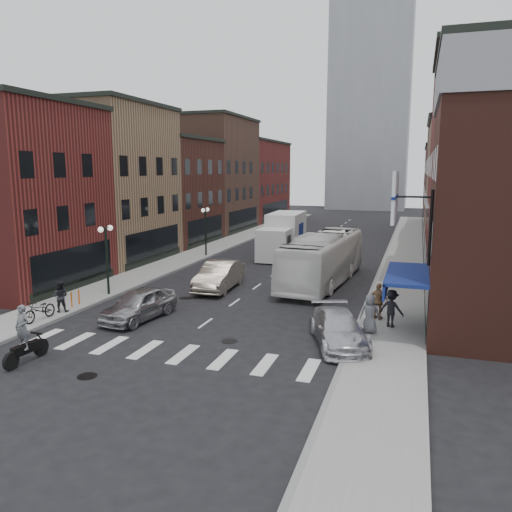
# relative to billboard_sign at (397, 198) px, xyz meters

# --- Properties ---
(ground) EXTENTS (160.00, 160.00, 0.00)m
(ground) POSITION_rel_billboard_sign_xyz_m (-8.59, -0.50, -6.13)
(ground) COLOR black
(ground) RESTS_ON ground
(sidewalk_left) EXTENTS (3.00, 74.00, 0.15)m
(sidewalk_left) POSITION_rel_billboard_sign_xyz_m (-17.09, 21.50, -6.06)
(sidewalk_left) COLOR gray
(sidewalk_left) RESTS_ON ground
(sidewalk_right) EXTENTS (3.00, 74.00, 0.15)m
(sidewalk_right) POSITION_rel_billboard_sign_xyz_m (-0.09, 21.50, -6.06)
(sidewalk_right) COLOR gray
(sidewalk_right) RESTS_ON ground
(curb_left) EXTENTS (0.20, 74.00, 0.16)m
(curb_left) POSITION_rel_billboard_sign_xyz_m (-15.59, 21.50, -6.13)
(curb_left) COLOR gray
(curb_left) RESTS_ON ground
(curb_right) EXTENTS (0.20, 74.00, 0.16)m
(curb_right) POSITION_rel_billboard_sign_xyz_m (-1.59, 21.50, -6.13)
(curb_right) COLOR gray
(curb_right) RESTS_ON ground
(crosswalk_stripes) EXTENTS (12.00, 2.20, 0.01)m
(crosswalk_stripes) POSITION_rel_billboard_sign_xyz_m (-8.59, -3.50, -6.13)
(crosswalk_stripes) COLOR silver
(crosswalk_stripes) RESTS_ON ground
(bldg_left_near) EXTENTS (10.30, 9.20, 11.30)m
(bldg_left_near) POSITION_rel_billboard_sign_xyz_m (-23.58, 4.00, -0.48)
(bldg_left_near) COLOR maroon
(bldg_left_near) RESTS_ON ground
(bldg_left_mid_a) EXTENTS (10.30, 10.20, 12.30)m
(bldg_left_mid_a) POSITION_rel_billboard_sign_xyz_m (-23.58, 13.50, 0.02)
(bldg_left_mid_a) COLOR #987754
(bldg_left_mid_a) RESTS_ON ground
(bldg_left_mid_b) EXTENTS (10.30, 10.20, 10.30)m
(bldg_left_mid_b) POSITION_rel_billboard_sign_xyz_m (-23.58, 23.50, -0.98)
(bldg_left_mid_b) COLOR #4A231A
(bldg_left_mid_b) RESTS_ON ground
(bldg_left_far_a) EXTENTS (10.30, 12.20, 13.30)m
(bldg_left_far_a) POSITION_rel_billboard_sign_xyz_m (-23.58, 34.50, 0.52)
(bldg_left_far_a) COLOR brown
(bldg_left_far_a) RESTS_ON ground
(bldg_left_far_b) EXTENTS (10.30, 16.20, 11.30)m
(bldg_left_far_b) POSITION_rel_billboard_sign_xyz_m (-23.58, 48.50, -0.48)
(bldg_left_far_b) COLOR maroon
(bldg_left_far_b) RESTS_ON ground
(bldg_right_mid_b) EXTENTS (10.30, 10.20, 11.30)m
(bldg_right_mid_b) POSITION_rel_billboard_sign_xyz_m (6.41, 23.50, -0.48)
(bldg_right_mid_b) COLOR #987754
(bldg_right_mid_b) RESTS_ON ground
(bldg_right_far_a) EXTENTS (10.30, 12.20, 12.30)m
(bldg_right_far_a) POSITION_rel_billboard_sign_xyz_m (6.41, 34.50, 0.02)
(bldg_right_far_a) COLOR brown
(bldg_right_far_a) RESTS_ON ground
(bldg_right_far_b) EXTENTS (10.30, 16.20, 10.30)m
(bldg_right_far_b) POSITION_rel_billboard_sign_xyz_m (6.41, 48.50, -0.98)
(bldg_right_far_b) COLOR #4A231A
(bldg_right_far_b) RESTS_ON ground
(awning_blue) EXTENTS (1.80, 5.00, 0.78)m
(awning_blue) POSITION_rel_billboard_sign_xyz_m (0.34, 2.00, -3.50)
(awning_blue) COLOR navy
(awning_blue) RESTS_ON ground
(billboard_sign) EXTENTS (1.52, 3.00, 3.70)m
(billboard_sign) POSITION_rel_billboard_sign_xyz_m (0.00, 0.00, 0.00)
(billboard_sign) COLOR black
(billboard_sign) RESTS_ON ground
(distant_tower) EXTENTS (14.00, 14.00, 50.00)m
(distant_tower) POSITION_rel_billboard_sign_xyz_m (-8.59, 77.50, 18.87)
(distant_tower) COLOR #9399A0
(distant_tower) RESTS_ON ground
(streetlamp_near) EXTENTS (0.32, 1.22, 4.11)m
(streetlamp_near) POSITION_rel_billboard_sign_xyz_m (-15.99, 3.50, -3.22)
(streetlamp_near) COLOR black
(streetlamp_near) RESTS_ON ground
(streetlamp_far) EXTENTS (0.32, 1.22, 4.11)m
(streetlamp_far) POSITION_rel_billboard_sign_xyz_m (-15.99, 17.50, -3.22)
(streetlamp_far) COLOR black
(streetlamp_far) RESTS_ON ground
(bike_rack) EXTENTS (0.08, 0.68, 0.80)m
(bike_rack) POSITION_rel_billboard_sign_xyz_m (-16.19, 0.80, -5.58)
(bike_rack) COLOR #D8590C
(bike_rack) RESTS_ON sidewalk_left
(box_truck) EXTENTS (2.74, 8.38, 3.61)m
(box_truck) POSITION_rel_billboard_sign_xyz_m (-9.89, 19.72, -4.35)
(box_truck) COLOR silver
(box_truck) RESTS_ON ground
(motorcycle_rider) EXTENTS (0.65, 2.24, 2.28)m
(motorcycle_rider) POSITION_rel_billboard_sign_xyz_m (-13.07, -6.17, -5.07)
(motorcycle_rider) COLOR black
(motorcycle_rider) RESTS_ON ground
(transit_bus) EXTENTS (3.70, 11.85, 3.25)m
(transit_bus) POSITION_rel_billboard_sign_xyz_m (-4.80, 10.74, -4.51)
(transit_bus) COLOR white
(transit_bus) RESTS_ON ground
(sedan_left_near) EXTENTS (2.38, 4.68, 1.53)m
(sedan_left_near) POSITION_rel_billboard_sign_xyz_m (-11.93, 0.10, -5.37)
(sedan_left_near) COLOR #A8A8AD
(sedan_left_near) RESTS_ON ground
(sedan_left_far) EXTENTS (2.07, 5.26, 1.70)m
(sedan_left_far) POSITION_rel_billboard_sign_xyz_m (-10.55, 7.11, -5.28)
(sedan_left_far) COLOR #AFA08E
(sedan_left_far) RESTS_ON ground
(curb_car) EXTENTS (3.45, 5.13, 1.38)m
(curb_car) POSITION_rel_billboard_sign_xyz_m (-2.09, -0.50, -5.44)
(curb_car) COLOR silver
(curb_car) RESTS_ON ground
(parked_bicycle) EXTENTS (0.75, 1.97, 1.02)m
(parked_bicycle) POSITION_rel_billboard_sign_xyz_m (-16.09, -1.92, -5.47)
(parked_bicycle) COLOR black
(parked_bicycle) RESTS_ON sidewalk_left
(ped_left_solo) EXTENTS (0.89, 0.71, 1.60)m
(ped_left_solo) POSITION_rel_billboard_sign_xyz_m (-16.12, -0.40, -5.18)
(ped_left_solo) COLOR black
(ped_left_solo) RESTS_ON sidewalk_left
(ped_right_a) EXTENTS (1.23, 0.85, 1.72)m
(ped_right_a) POSITION_rel_billboard_sign_xyz_m (-0.11, 2.26, -5.12)
(ped_right_a) COLOR black
(ped_right_a) RESTS_ON sidewalk_right
(ped_right_b) EXTENTS (1.14, 0.81, 1.76)m
(ped_right_b) POSITION_rel_billboard_sign_xyz_m (-0.76, 3.30, -5.10)
(ped_right_b) COLOR #826142
(ped_right_b) RESTS_ON sidewalk_right
(ped_right_c) EXTENTS (0.91, 0.65, 1.74)m
(ped_right_c) POSITION_rel_billboard_sign_xyz_m (-0.97, 1.07, -5.11)
(ped_right_c) COLOR slate
(ped_right_c) RESTS_ON sidewalk_right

